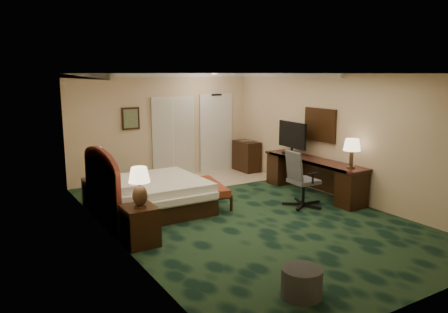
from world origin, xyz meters
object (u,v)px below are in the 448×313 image
desk (313,177)px  tv (292,138)px  bed (152,196)px  lamp_far (96,164)px  ottoman (302,282)px  desk_chair (304,179)px  minibar (246,156)px  bed_bench (208,194)px  lamp_near (140,187)px  nightstand_near (140,225)px  nightstand_far (96,192)px

desk → tv: 1.07m
bed → lamp_far: (-0.82, 0.92, 0.58)m
ottoman → desk_chair: size_ratio=0.43×
minibar → bed_bench: bearing=-137.9°
bed → lamp_near: bearing=-117.8°
nightstand_near → minibar: size_ratio=0.75×
lamp_far → nightstand_far: bearing=129.2°
ottoman → minibar: (3.35, 6.13, 0.24)m
bed_bench → ottoman: (-0.88, -3.89, -0.05)m
nightstand_far → tv: size_ratio=0.56×
nightstand_near → bed_bench: bearing=32.9°
bed_bench → desk_chair: size_ratio=1.17×
nightstand_far → ottoman: size_ratio=1.11×
nightstand_near → minibar: (4.45, 3.51, 0.11)m
desk → nightstand_near: bearing=-169.9°
nightstand_far → desk_chair: bearing=-32.0°
bed → lamp_far: size_ratio=3.00×
lamp_near → minibar: lamp_near is taller
desk_chair → bed: bearing=157.3°
bed_bench → ottoman: bearing=-91.9°
nightstand_far → lamp_far: lamp_far is taller
ottoman → tv: 5.36m
bed → nightstand_far: size_ratio=3.53×
bed → tv: bearing=-0.1°
nightstand_far → ottoman: (1.13, -5.07, -0.10)m
lamp_far → lamp_near: bearing=-89.6°
nightstand_near → bed_bench: size_ratio=0.46×
lamp_near → lamp_far: (-0.02, 2.44, -0.06)m
nightstand_far → desk_chair: 4.29m
bed → nightstand_far: 1.27m
lamp_near → lamp_far: bearing=90.4°
desk → minibar: 2.73m
lamp_near → desk_chair: size_ratio=0.55×
nightstand_far → bed_bench: bearing=-30.4°
lamp_near → tv: tv is taller
nightstand_near → nightstand_far: 2.46m
nightstand_near → bed_bench: 2.36m
ottoman → desk: bearing=45.8°
bed → desk: desk is taller
bed → nightstand_far: bed is taller
bed → desk_chair: size_ratio=1.69×
desk_chair → minibar: (0.85, 3.32, -0.16)m
nightstand_near → nightstand_far: size_ratio=1.12×
bed_bench → desk_chair: 1.99m
lamp_near → desk: lamp_near is taller
minibar → lamp_far: bearing=-166.2°
bed → minibar: (3.64, 2.01, 0.11)m
nightstand_far → tv: tv is taller
tv → minibar: bearing=91.7°
ottoman → minibar: 6.99m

